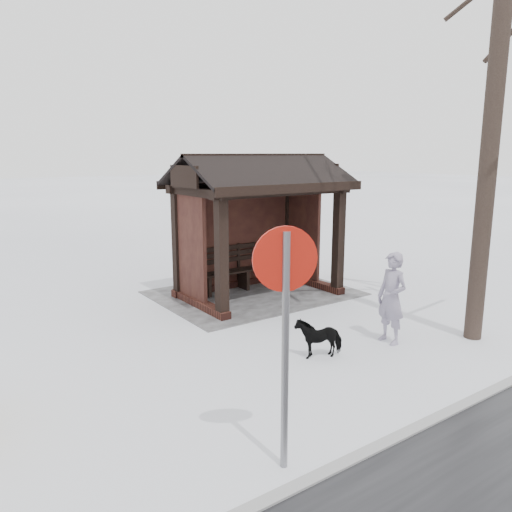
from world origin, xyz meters
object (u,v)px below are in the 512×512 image
at_px(bus_shelter, 255,197).
at_px(dog, 319,337).
at_px(road_sign, 285,299).
at_px(pedestrian, 392,298).

height_order(bus_shelter, dog, bus_shelter).
bearing_deg(bus_shelter, road_sign, 57.55).
relative_size(bus_shelter, pedestrian, 2.35).
bearing_deg(dog, bus_shelter, 179.67).
height_order(bus_shelter, pedestrian, bus_shelter).
bearing_deg(bus_shelter, dog, 70.97).
xyz_separation_m(bus_shelter, pedestrian, (-0.17, 3.68, -1.40)).
xyz_separation_m(pedestrian, road_sign, (3.54, 1.62, 0.99)).
bearing_deg(pedestrian, bus_shelter, -174.14).
distance_m(dog, road_sign, 3.25).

